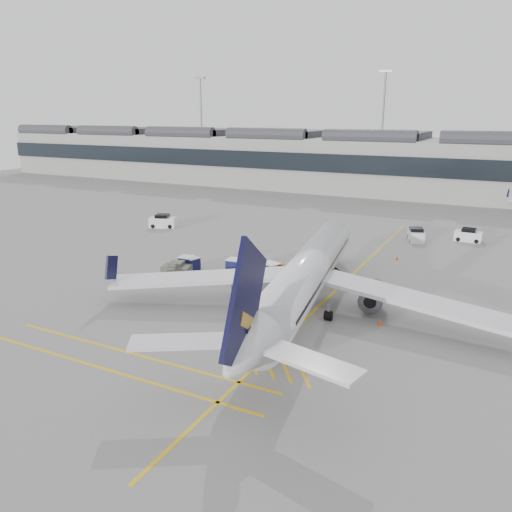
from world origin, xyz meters
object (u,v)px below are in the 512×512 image
at_px(belt_loader, 326,275).
at_px(pushback_tug, 177,270).
at_px(airliner_main, 305,276).
at_px(baggage_cart_a, 270,271).
at_px(ramp_agent_a, 282,273).
at_px(ramp_agent_b, 271,287).

height_order(belt_loader, pushback_tug, belt_loader).
xyz_separation_m(airliner_main, baggage_cart_a, (-5.74, 5.30, -1.91)).
relative_size(airliner_main, belt_loader, 7.38).
xyz_separation_m(ramp_agent_a, ramp_agent_b, (0.67, -3.97, -0.16)).
height_order(baggage_cart_a, pushback_tug, baggage_cart_a).
distance_m(belt_loader, ramp_agent_b, 6.93).
bearing_deg(ramp_agent_a, ramp_agent_b, -105.91).
bearing_deg(ramp_agent_a, belt_loader, 5.47).
height_order(baggage_cart_a, ramp_agent_b, baggage_cart_a).
xyz_separation_m(baggage_cart_a, ramp_agent_a, (1.18, 0.23, -0.02)).
bearing_deg(belt_loader, pushback_tug, -138.53).
relative_size(belt_loader, pushback_tug, 1.57).
relative_size(airliner_main, baggage_cart_a, 17.31).
height_order(airliner_main, pushback_tug, airliner_main).
bearing_deg(airliner_main, ramp_agent_a, 120.44).
bearing_deg(pushback_tug, baggage_cart_a, 3.10).
relative_size(belt_loader, ramp_agent_b, 3.05).
bearing_deg(pushback_tug, belt_loader, 5.92).
bearing_deg(airliner_main, belt_loader, 87.04).
xyz_separation_m(baggage_cart_a, ramp_agent_b, (1.85, -3.74, -0.17)).
bearing_deg(belt_loader, airliner_main, -64.27).
bearing_deg(belt_loader, ramp_agent_a, -129.41).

